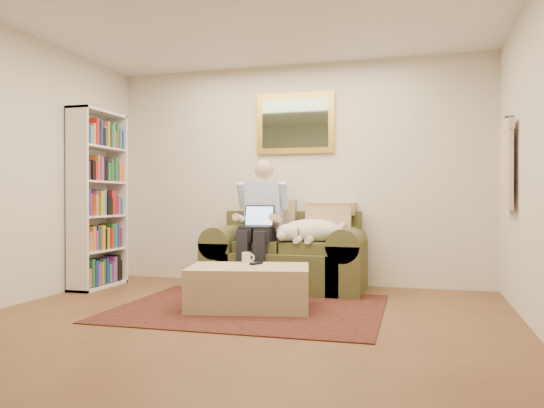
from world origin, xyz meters
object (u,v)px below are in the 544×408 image
at_px(seated_man, 260,225).
at_px(bookshelf, 98,199).
at_px(sofa, 286,263).
at_px(laptop, 258,222).
at_px(ottoman, 249,288).
at_px(coffee_mug, 246,257).
at_px(sleeping_dog, 312,231).

bearing_deg(seated_man, bookshelf, -171.52).
height_order(sofa, laptop, laptop).
xyz_separation_m(ottoman, coffee_mug, (-0.11, 0.25, 0.25)).
height_order(laptop, coffee_mug, laptop).
xyz_separation_m(laptop, coffee_mug, (0.09, -0.65, -0.32)).
height_order(ottoman, bookshelf, bookshelf).
bearing_deg(sofa, ottoman, -93.06).
distance_m(coffee_mug, bookshelf, 2.05).
bearing_deg(sofa, laptop, -138.98).
distance_m(sleeping_dog, coffee_mug, 0.94).
xyz_separation_m(laptop, bookshelf, (-1.84, -0.21, 0.24)).
xyz_separation_m(sleeping_dog, ottoman, (-0.37, -1.04, -0.46)).
bearing_deg(seated_man, ottoman, -78.44).
relative_size(seated_man, laptop, 4.33).
relative_size(sofa, seated_man, 1.19).
bearing_deg(seated_man, sofa, 31.45).
bearing_deg(coffee_mug, ottoman, -66.32).
bearing_deg(seated_man, coffee_mug, -83.04).
bearing_deg(sofa, bookshelf, -168.36).
bearing_deg(coffee_mug, sofa, 78.94).
distance_m(laptop, bookshelf, 1.86).
bearing_deg(bookshelf, sofa, 11.64).
bearing_deg(bookshelf, sleeping_dog, 8.16).
relative_size(seated_man, coffee_mug, 14.45).
relative_size(ottoman, bookshelf, 0.54).
bearing_deg(sleeping_dog, sofa, 164.26).
bearing_deg(ottoman, sofa, 86.94).
height_order(sofa, coffee_mug, sofa).
xyz_separation_m(sleeping_dog, coffee_mug, (-0.48, -0.79, -0.22)).
distance_m(ottoman, bookshelf, 2.29).
xyz_separation_m(seated_man, laptop, (-0.00, -0.07, 0.04)).
relative_size(sleeping_dog, coffee_mug, 7.08).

